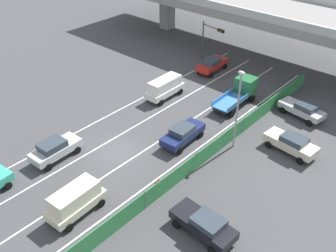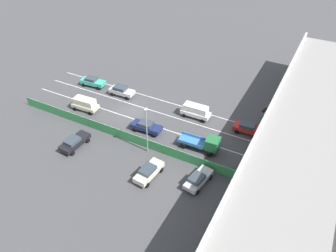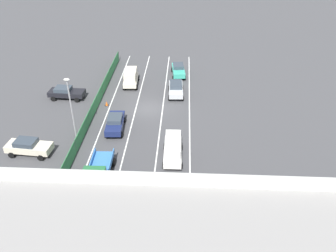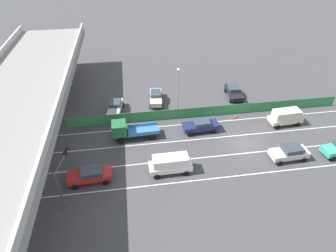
% 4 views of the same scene
% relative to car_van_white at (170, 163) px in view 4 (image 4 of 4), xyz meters
% --- Properties ---
extents(ground_plane, '(300.00, 300.00, 0.00)m').
position_rel_car_van_white_xyz_m(ground_plane, '(3.32, -9.95, -1.23)').
color(ground_plane, '#424244').
extents(lane_line_left_edge, '(0.14, 42.37, 0.01)m').
position_rel_car_van_white_xyz_m(lane_line_left_edge, '(-1.71, -6.77, -1.23)').
color(lane_line_left_edge, silver).
rests_on(lane_line_left_edge, ground).
extents(lane_line_mid_left, '(0.14, 42.37, 0.01)m').
position_rel_car_van_white_xyz_m(lane_line_mid_left, '(1.64, -6.77, -1.23)').
color(lane_line_mid_left, silver).
rests_on(lane_line_mid_left, ground).
extents(lane_line_mid_right, '(0.14, 42.37, 0.01)m').
position_rel_car_van_white_xyz_m(lane_line_mid_right, '(5.00, -6.77, -1.23)').
color(lane_line_mid_right, silver).
rests_on(lane_line_mid_right, ground).
extents(lane_line_right_edge, '(0.14, 42.37, 0.01)m').
position_rel_car_van_white_xyz_m(lane_line_right_edge, '(8.35, -6.77, -1.23)').
color(lane_line_right_edge, silver).
rests_on(lane_line_right_edge, ground).
extents(elevated_overpass, '(54.90, 10.83, 7.45)m').
position_rel_car_van_white_xyz_m(elevated_overpass, '(3.32, 16.42, 4.70)').
color(elevated_overpass, gray).
rests_on(elevated_overpass, ground).
extents(green_fence, '(0.10, 38.47, 1.56)m').
position_rel_car_van_white_xyz_m(green_fence, '(9.88, -6.77, -0.45)').
color(green_fence, '#338447').
rests_on(green_fence, ground).
extents(car_van_white, '(1.99, 4.68, 2.17)m').
position_rel_car_van_white_xyz_m(car_van_white, '(0.00, 0.00, 0.00)').
color(car_van_white, silver).
rests_on(car_van_white, ground).
extents(car_sedan_navy, '(2.17, 4.70, 1.61)m').
position_rel_car_van_white_xyz_m(car_sedan_navy, '(6.66, -5.03, -0.33)').
color(car_sedan_navy, navy).
rests_on(car_sedan_navy, ground).
extents(car_sedan_silver, '(2.17, 4.44, 1.72)m').
position_rel_car_van_white_xyz_m(car_sedan_silver, '(0.10, -13.92, -0.28)').
color(car_sedan_silver, '#B7BABC').
rests_on(car_sedan_silver, ground).
extents(car_sedan_red, '(2.25, 4.68, 1.62)m').
position_rel_car_van_white_xyz_m(car_sedan_red, '(-0.08, 8.57, -0.32)').
color(car_sedan_red, red).
rests_on(car_sedan_red, ground).
extents(car_van_cream, '(2.21, 4.42, 2.17)m').
position_rel_car_van_white_xyz_m(car_van_cream, '(6.53, -16.63, -0.00)').
color(car_van_cream, beige).
rests_on(car_van_cream, ground).
extents(flatbed_truck_blue, '(2.31, 5.88, 2.45)m').
position_rel_car_van_white_xyz_m(flatbed_truck_blue, '(6.57, 4.45, 0.03)').
color(flatbed_truck_blue, black).
rests_on(flatbed_truck_blue, ground).
extents(parked_sedan_dark, '(4.70, 2.25, 1.60)m').
position_rel_car_van_white_xyz_m(parked_sedan_dark, '(14.42, -12.17, -0.33)').
color(parked_sedan_dark, black).
rests_on(parked_sedan_dark, ground).
extents(parked_sedan_cream, '(4.69, 2.29, 1.66)m').
position_rel_car_van_white_xyz_m(parked_sedan_cream, '(14.55, -0.00, -0.30)').
color(parked_sedan_cream, beige).
rests_on(parked_sedan_cream, ground).
extents(parked_wagon_silver, '(4.70, 2.51, 1.57)m').
position_rel_car_van_white_xyz_m(parked_wagon_silver, '(12.76, 6.02, -0.36)').
color(parked_wagon_silver, '#B2B5B7').
rests_on(parked_wagon_silver, ground).
extents(traffic_light, '(3.61, 1.01, 4.86)m').
position_rel_car_van_white_xyz_m(traffic_light, '(-1.97, 10.55, 2.27)').
color(traffic_light, '#47474C').
rests_on(traffic_light, ground).
extents(street_lamp, '(0.60, 0.36, 7.31)m').
position_rel_car_van_white_xyz_m(street_lamp, '(10.45, -2.60, 3.19)').
color(street_lamp, gray).
rests_on(street_lamp, ground).
extents(traffic_cone, '(0.47, 0.47, 0.58)m').
position_rel_car_van_white_xyz_m(traffic_cone, '(8.80, -10.53, -0.96)').
color(traffic_cone, orange).
rests_on(traffic_cone, ground).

